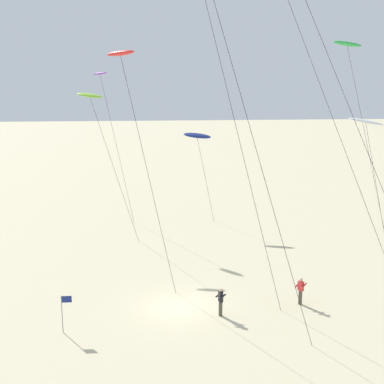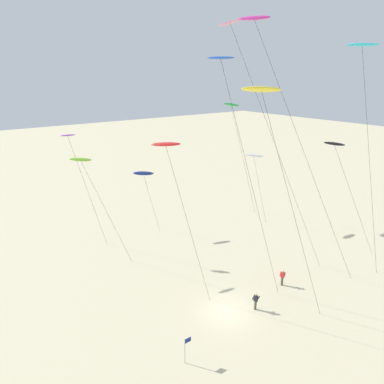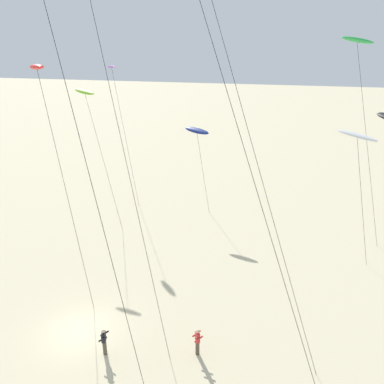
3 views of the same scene
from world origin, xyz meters
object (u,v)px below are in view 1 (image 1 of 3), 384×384
at_px(kite_green, 348,45).
at_px(kite_flyer_nearest, 301,290).
at_px(kite_navy, 197,136).
at_px(kite_white, 366,122).
at_px(kite_purple, 101,77).
at_px(marker_flag, 64,307).
at_px(kite_red, 121,55).
at_px(kite_lime, 90,97).
at_px(kite_flyer_middle, 221,301).

xyz_separation_m(kite_green, kite_flyer_nearest, (-8.62, -17.53, -15.08)).
height_order(kite_navy, kite_white, kite_white).
bearing_deg(kite_navy, kite_green, -9.49).
height_order(kite_purple, marker_flag, kite_purple).
height_order(kite_purple, kite_red, kite_red).
relative_size(kite_purple, kite_green, 0.83).
bearing_deg(kite_lime, kite_red, -74.86).
distance_m(kite_purple, kite_red, 16.57).
bearing_deg(kite_purple, kite_green, -8.56).
relative_size(kite_green, kite_flyer_nearest, 9.90).
xyz_separation_m(kite_navy, kite_white, (13.19, -6.61, 1.75)).
xyz_separation_m(kite_white, kite_flyer_nearest, (-8.87, -13.08, -8.81)).
distance_m(kite_purple, kite_flyer_middle, 26.40).
relative_size(kite_purple, kite_white, 1.35).
distance_m(kite_red, kite_white, 21.74).
bearing_deg(marker_flag, kite_white, 34.68).
bearing_deg(marker_flag, kite_navy, 67.40).
distance_m(kite_lime, kite_white, 22.67).
relative_size(kite_navy, kite_flyer_middle, 5.01).
distance_m(kite_lime, kite_flyer_nearest, 23.44).
height_order(kite_lime, kite_green, kite_green).
bearing_deg(kite_green, kite_purple, 171.44).
bearing_deg(kite_green, kite_lime, -175.61).
height_order(kite_lime, kite_red, kite_red).
relative_size(kite_green, kite_red, 1.10).
distance_m(kite_red, kite_flyer_middle, 15.82).
distance_m(kite_navy, kite_white, 14.86).
distance_m(kite_purple, marker_flag, 26.00).
xyz_separation_m(kite_lime, kite_red, (3.07, -11.36, 2.98)).
height_order(kite_lime, kite_navy, kite_lime).
bearing_deg(kite_white, kite_navy, 153.38).
xyz_separation_m(kite_red, kite_flyer_nearest, (10.47, -4.47, -13.74)).
height_order(kite_purple, kite_flyer_middle, kite_purple).
relative_size(kite_purple, marker_flag, 6.55).
bearing_deg(kite_flyer_middle, marker_flag, -171.42).
xyz_separation_m(kite_white, marker_flag, (-22.39, -15.49, -8.21)).
bearing_deg(kite_navy, kite_red, -112.00).
height_order(kite_navy, kite_flyer_middle, kite_navy).
height_order(kite_green, kite_flyer_nearest, kite_green).
xyz_separation_m(kite_navy, kite_red, (-6.15, -15.22, 6.69)).
xyz_separation_m(kite_green, kite_navy, (-12.94, 2.16, -8.03)).
height_order(kite_purple, kite_navy, kite_purple).
bearing_deg(kite_flyer_middle, kite_navy, 88.17).
bearing_deg(kite_green, kite_flyer_middle, -126.11).
bearing_deg(kite_flyer_middle, kite_flyer_nearest, 12.73).
bearing_deg(kite_flyer_middle, kite_white, 45.71).
relative_size(kite_red, kite_flyer_nearest, 8.97).
height_order(kite_green, kite_navy, kite_green).
bearing_deg(kite_flyer_nearest, marker_flag, -169.88).
bearing_deg(kite_flyer_nearest, kite_lime, 130.55).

